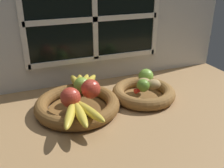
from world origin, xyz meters
TOP-DOWN VIEW (x-y plane):
  - ground_plane at (0.00, 0.00)cm, footprint 140.00×90.00cm
  - back_wall at (0.00, 29.77)cm, footprint 140.00×4.60cm
  - fruit_bowl_left at (-16.39, 2.18)cm, footprint 33.83×33.83cm
  - fruit_bowl_right at (13.29, 2.18)cm, footprint 27.63×27.63cm
  - apple_red_front at (-19.97, -2.95)cm, footprint 7.55×7.55cm
  - apple_red_right at (-10.94, 1.13)cm, footprint 7.75×7.75cm
  - apple_green_back at (-13.00, 7.06)cm, footprint 6.63×6.63cm
  - banana_bunch_front at (-18.78, -10.74)cm, footprint 15.65×20.22cm
  - banana_bunch_back at (-11.06, 13.24)cm, footprint 13.03×18.20cm
  - potato_large at (13.29, 2.18)cm, footprint 8.33×8.36cm
  - potato_small at (16.20, -0.74)cm, footprint 7.33×6.66cm
  - lime_near at (10.93, -1.36)cm, footprint 5.43×5.43cm
  - lime_far at (16.04, 5.71)cm, footprint 6.72×6.72cm
  - chili_pepper at (13.29, -0.90)cm, footprint 13.04×4.07cm

SIDE VIEW (x-z plane):
  - ground_plane at x=0.00cm, z-range -3.00..0.00cm
  - fruit_bowl_left at x=-16.39cm, z-range -0.18..5.03cm
  - fruit_bowl_right at x=13.29cm, z-range -0.16..5.04cm
  - chili_pepper at x=13.29cm, z-range 5.21..7.26cm
  - banana_bunch_back at x=-11.06cm, z-range 5.21..8.32cm
  - banana_bunch_front at x=-18.78cm, z-range 5.21..8.46cm
  - potato_large at x=13.29cm, z-range 5.21..9.40cm
  - potato_small at x=16.20cm, z-range 5.21..9.53cm
  - lime_near at x=10.93cm, z-range 5.21..10.64cm
  - apple_green_back at x=-13.00cm, z-range 5.21..11.84cm
  - lime_far at x=16.04cm, z-range 5.21..11.93cm
  - apple_red_front at x=-19.97cm, z-range 5.21..12.76cm
  - apple_red_right at x=-10.94cm, z-range 5.21..12.96cm
  - back_wall at x=0.00cm, z-range 0.38..55.38cm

